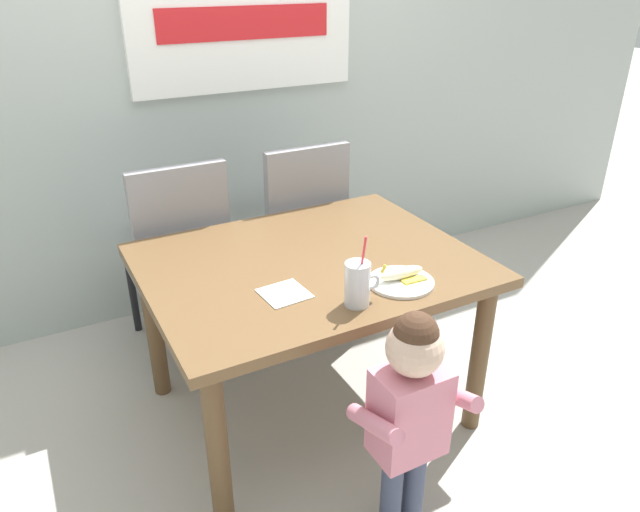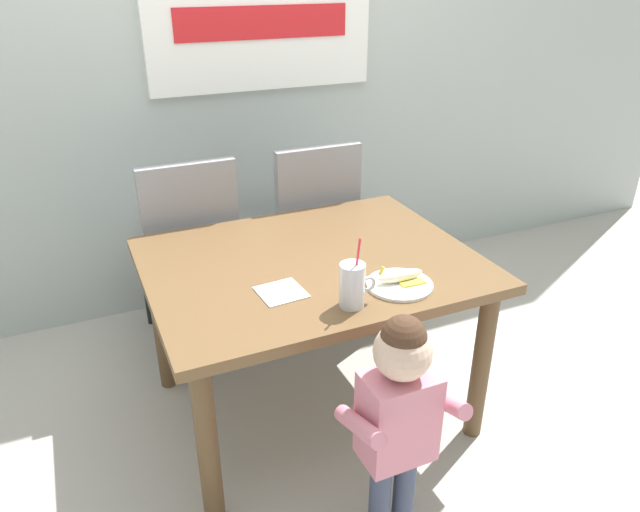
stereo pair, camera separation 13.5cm
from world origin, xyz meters
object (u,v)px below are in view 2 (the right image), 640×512
object	(u,v)px
dining_chair_right	(309,223)
dining_chair_left	(189,244)
dining_table	(311,282)
milk_cup	(352,287)
toddler_standing	(399,407)
paper_napkin	(281,292)
peeled_banana	(401,276)
snack_plate	(399,285)

from	to	relation	value
dining_chair_right	dining_chair_left	bearing A→B (deg)	-0.22
dining_table	dining_chair_right	world-z (taller)	dining_chair_right
dining_chair_left	milk_cup	xyz separation A→B (m)	(0.32, -1.04, 0.23)
toddler_standing	dining_table	bearing A→B (deg)	89.34
paper_napkin	dining_chair_left	bearing A→B (deg)	98.92
milk_cup	paper_napkin	world-z (taller)	milk_cup
dining_table	milk_cup	world-z (taller)	milk_cup
peeled_banana	dining_chair_right	bearing A→B (deg)	86.04
dining_chair_right	toddler_standing	world-z (taller)	dining_chair_right
dining_table	paper_napkin	distance (m)	0.29
toddler_standing	milk_cup	xyz separation A→B (m)	(-0.00, 0.31, 0.25)
peeled_banana	paper_napkin	bearing A→B (deg)	164.42
milk_cup	dining_chair_left	bearing A→B (deg)	107.05
dining_table	peeled_banana	distance (m)	0.39
dining_table	toddler_standing	bearing A→B (deg)	-90.66
milk_cup	paper_napkin	bearing A→B (deg)	136.69
snack_plate	paper_napkin	bearing A→B (deg)	162.25
toddler_standing	peeled_banana	distance (m)	0.48
milk_cup	toddler_standing	bearing A→B (deg)	-89.78
dining_chair_right	peeled_banana	world-z (taller)	dining_chair_right
dining_table	milk_cup	bearing A→B (deg)	-91.43
toddler_standing	milk_cup	world-z (taller)	milk_cup
dining_chair_right	paper_napkin	world-z (taller)	dining_chair_right
peeled_banana	paper_napkin	distance (m)	0.42
dining_chair_left	peeled_banana	world-z (taller)	dining_chair_left
dining_table	snack_plate	size ratio (longest dim) A/B	5.31
dining_chair_right	toddler_standing	distance (m)	1.38
milk_cup	paper_napkin	xyz separation A→B (m)	(-0.18, 0.17, -0.06)
dining_table	milk_cup	xyz separation A→B (m)	(-0.01, -0.36, 0.16)
dining_table	toddler_standing	world-z (taller)	toddler_standing
dining_table	dining_chair_right	size ratio (longest dim) A/B	1.27
peeled_banana	snack_plate	bearing A→B (deg)	-134.58
dining_chair_left	peeled_banana	bearing A→B (deg)	118.82
dining_chair_left	snack_plate	bearing A→B (deg)	117.95
dining_table	milk_cup	distance (m)	0.39
dining_table	peeled_banana	world-z (taller)	peeled_banana
dining_chair_left	toddler_standing	size ratio (longest dim) A/B	1.15
snack_plate	peeled_banana	size ratio (longest dim) A/B	1.33
toddler_standing	peeled_banana	size ratio (longest dim) A/B	4.85
dining_chair_right	toddler_standing	xyz separation A→B (m)	(-0.29, -1.35, -0.02)
dining_chair_left	peeled_banana	xyz separation A→B (m)	(0.54, -0.98, 0.19)
dining_table	snack_plate	bearing A→B (deg)	-57.64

